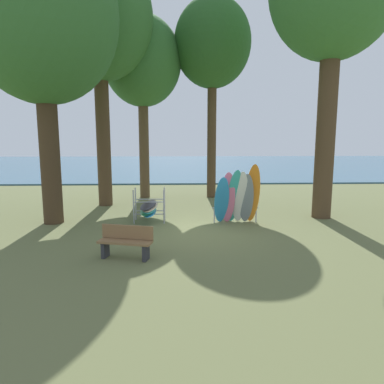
{
  "coord_description": "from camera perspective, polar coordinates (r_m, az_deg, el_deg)",
  "views": [
    {
      "loc": [
        -0.66,
        -11.15,
        3.09
      ],
      "look_at": [
        -0.14,
        1.63,
        1.1
      ],
      "focal_mm": 32.26,
      "sensor_mm": 36.0,
      "label": 1
    }
  ],
  "objects": [
    {
      "name": "ground_plane",
      "position": [
        11.59,
        1.03,
        -6.62
      ],
      "size": [
        80.0,
        80.0,
        0.0
      ],
      "primitive_type": "plane",
      "color": "#60663D"
    },
    {
      "name": "lake_water",
      "position": [
        41.19,
        -1.4,
        4.6
      ],
      "size": [
        80.0,
        36.0,
        0.1
      ],
      "primitive_type": "cube",
      "color": "#38607A",
      "rests_on": "ground"
    },
    {
      "name": "tree_foreground_left",
      "position": [
        14.07,
        -23.67,
        25.03
      ],
      "size": [
        5.22,
        5.22,
        10.25
      ],
      "color": "#42301E",
      "rests_on": "ground"
    },
    {
      "name": "tree_mid_behind",
      "position": [
        18.63,
        -8.22,
        20.4
      ],
      "size": [
        3.92,
        3.92,
        9.19
      ],
      "color": "brown",
      "rests_on": "ground"
    },
    {
      "name": "tree_far_left_back",
      "position": [
        17.19,
        -15.17,
        25.84
      ],
      "size": [
        4.72,
        4.72,
        11.02
      ],
      "color": "#4C3823",
      "rests_on": "ground"
    },
    {
      "name": "tree_far_right_back",
      "position": [
        18.78,
        3.4,
        23.11
      ],
      "size": [
        3.85,
        3.85,
        10.03
      ],
      "color": "#4C3823",
      "rests_on": "ground"
    },
    {
      "name": "leaning_board_pile",
      "position": [
        12.48,
        7.53,
        -0.93
      ],
      "size": [
        1.72,
        1.06,
        2.23
      ],
      "color": "#2D8ED1",
      "rests_on": "ground"
    },
    {
      "name": "board_storage_rack",
      "position": [
        12.98,
        -7.09,
        -2.63
      ],
      "size": [
        1.15,
        2.13,
        1.25
      ],
      "color": "#9EA0A5",
      "rests_on": "ground"
    },
    {
      "name": "park_bench",
      "position": [
        9.19,
        -10.87,
        -7.99
      ],
      "size": [
        1.46,
        0.74,
        0.85
      ],
      "color": "#2D2D33",
      "rests_on": "ground"
    }
  ]
}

